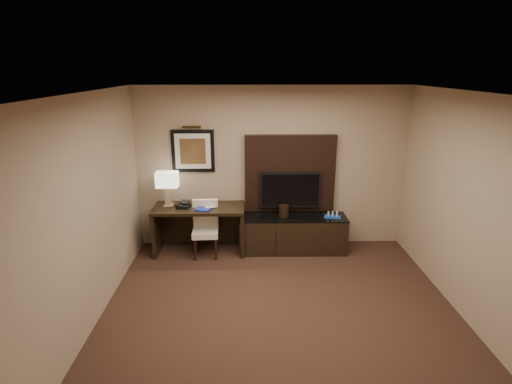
{
  "coord_description": "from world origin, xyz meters",
  "views": [
    {
      "loc": [
        -0.4,
        -3.99,
        2.96
      ],
      "look_at": [
        -0.28,
        1.8,
        1.15
      ],
      "focal_mm": 28.0,
      "sensor_mm": 36.0,
      "label": 1
    }
  ],
  "objects_px": {
    "tv": "(290,190)",
    "ice_bucket": "(284,211)",
    "desk": "(200,229)",
    "credenza": "(293,234)",
    "desk_phone": "(183,204)",
    "table_lamp": "(168,190)",
    "minibar_tray": "(333,215)",
    "desk_chair": "(205,232)"
  },
  "relations": [
    {
      "from": "tv",
      "to": "minibar_tray",
      "type": "bearing_deg",
      "value": -18.46
    },
    {
      "from": "tv",
      "to": "desk_chair",
      "type": "xyz_separation_m",
      "value": [
        -1.39,
        -0.36,
        -0.59
      ]
    },
    {
      "from": "credenza",
      "to": "desk_phone",
      "type": "height_order",
      "value": "desk_phone"
    },
    {
      "from": "desk",
      "to": "table_lamp",
      "type": "relative_size",
      "value": 2.83
    },
    {
      "from": "desk",
      "to": "ice_bucket",
      "type": "relative_size",
      "value": 7.86
    },
    {
      "from": "desk",
      "to": "table_lamp",
      "type": "bearing_deg",
      "value": 171.56
    },
    {
      "from": "table_lamp",
      "to": "ice_bucket",
      "type": "distance_m",
      "value": 1.93
    },
    {
      "from": "desk",
      "to": "credenza",
      "type": "bearing_deg",
      "value": 0.16
    },
    {
      "from": "credenza",
      "to": "minibar_tray",
      "type": "distance_m",
      "value": 0.74
    },
    {
      "from": "credenza",
      "to": "table_lamp",
      "type": "height_order",
      "value": "table_lamp"
    },
    {
      "from": "desk_chair",
      "to": "desk_phone",
      "type": "bearing_deg",
      "value": 154.66
    },
    {
      "from": "desk",
      "to": "desk_chair",
      "type": "bearing_deg",
      "value": -57.19
    },
    {
      "from": "tv",
      "to": "desk_chair",
      "type": "distance_m",
      "value": 1.56
    },
    {
      "from": "desk_chair",
      "to": "table_lamp",
      "type": "height_order",
      "value": "table_lamp"
    },
    {
      "from": "table_lamp",
      "to": "desk_chair",
      "type": "bearing_deg",
      "value": -22.22
    },
    {
      "from": "table_lamp",
      "to": "desk_phone",
      "type": "height_order",
      "value": "table_lamp"
    },
    {
      "from": "credenza",
      "to": "table_lamp",
      "type": "bearing_deg",
      "value": 178.42
    },
    {
      "from": "minibar_tray",
      "to": "desk",
      "type": "bearing_deg",
      "value": 178.99
    },
    {
      "from": "table_lamp",
      "to": "minibar_tray",
      "type": "distance_m",
      "value": 2.72
    },
    {
      "from": "credenza",
      "to": "ice_bucket",
      "type": "bearing_deg",
      "value": 167.0
    },
    {
      "from": "desk_chair",
      "to": "table_lamp",
      "type": "xyz_separation_m",
      "value": [
        -0.61,
        0.25,
        0.63
      ]
    },
    {
      "from": "desk_phone",
      "to": "ice_bucket",
      "type": "relative_size",
      "value": 1.1
    },
    {
      "from": "table_lamp",
      "to": "desk",
      "type": "bearing_deg",
      "value": -8.61
    },
    {
      "from": "table_lamp",
      "to": "ice_bucket",
      "type": "xyz_separation_m",
      "value": [
        1.89,
        -0.04,
        -0.35
      ]
    },
    {
      "from": "desk_chair",
      "to": "minibar_tray",
      "type": "distance_m",
      "value": 2.09
    },
    {
      "from": "tv",
      "to": "ice_bucket",
      "type": "distance_m",
      "value": 0.37
    },
    {
      "from": "tv",
      "to": "desk_phone",
      "type": "height_order",
      "value": "tv"
    },
    {
      "from": "desk",
      "to": "table_lamp",
      "type": "height_order",
      "value": "table_lamp"
    },
    {
      "from": "credenza",
      "to": "ice_bucket",
      "type": "xyz_separation_m",
      "value": [
        -0.15,
        0.04,
        0.4
      ]
    },
    {
      "from": "desk",
      "to": "tv",
      "type": "xyz_separation_m",
      "value": [
        1.5,
        0.19,
        0.62
      ]
    },
    {
      "from": "desk_phone",
      "to": "credenza",
      "type": "bearing_deg",
      "value": 9.66
    },
    {
      "from": "credenza",
      "to": "table_lamp",
      "type": "xyz_separation_m",
      "value": [
        -2.04,
        0.08,
        0.75
      ]
    },
    {
      "from": "table_lamp",
      "to": "minibar_tray",
      "type": "bearing_deg",
      "value": -2.44
    },
    {
      "from": "ice_bucket",
      "to": "desk_chair",
      "type": "bearing_deg",
      "value": -170.66
    },
    {
      "from": "credenza",
      "to": "desk",
      "type": "bearing_deg",
      "value": -179.46
    },
    {
      "from": "ice_bucket",
      "to": "minibar_tray",
      "type": "distance_m",
      "value": 0.8
    },
    {
      "from": "minibar_tray",
      "to": "desk_chair",
      "type": "bearing_deg",
      "value": -176.27
    },
    {
      "from": "desk",
      "to": "ice_bucket",
      "type": "distance_m",
      "value": 1.43
    },
    {
      "from": "tv",
      "to": "table_lamp",
      "type": "bearing_deg",
      "value": -176.74
    },
    {
      "from": "desk",
      "to": "credenza",
      "type": "relative_size",
      "value": 0.84
    },
    {
      "from": "minibar_tray",
      "to": "desk_phone",
      "type": "bearing_deg",
      "value": 179.58
    },
    {
      "from": "desk_phone",
      "to": "minibar_tray",
      "type": "bearing_deg",
      "value": 8.57
    }
  ]
}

